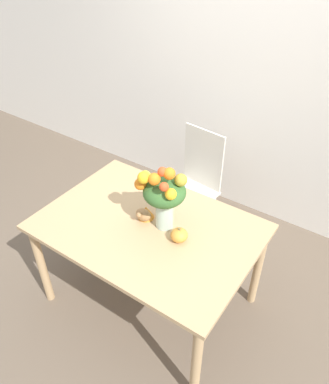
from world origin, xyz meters
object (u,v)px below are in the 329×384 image
object	(u,v)px
flower_vase	(164,195)
turkey_figurine	(145,213)
pumpkin	(179,235)
dining_chair_near_window	(194,184)

from	to	relation	value
flower_vase	turkey_figurine	distance (m)	0.26
turkey_figurine	pumpkin	bearing A→B (deg)	-8.08
pumpkin	dining_chair_near_window	bearing A→B (deg)	114.90
flower_vase	pumpkin	size ratio (longest dim) A/B	4.27
turkey_figurine	dining_chair_near_window	bearing A→B (deg)	97.63
pumpkin	turkey_figurine	world-z (taller)	pumpkin
flower_vase	pumpkin	bearing A→B (deg)	-18.69
flower_vase	dining_chair_near_window	world-z (taller)	flower_vase
pumpkin	turkey_figurine	size ratio (longest dim) A/B	0.73
flower_vase	turkey_figurine	world-z (taller)	flower_vase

